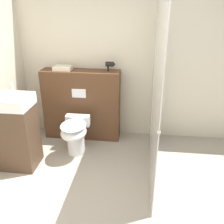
# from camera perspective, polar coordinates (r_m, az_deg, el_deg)

# --- Properties ---
(ground_plane) EXTENTS (12.00, 12.00, 0.00)m
(ground_plane) POSITION_cam_1_polar(r_m,az_deg,el_deg) (2.86, -6.15, -23.81)
(ground_plane) COLOR #9E9384
(wall_back) EXTENTS (8.00, 0.06, 2.50)m
(wall_back) POSITION_cam_1_polar(r_m,az_deg,el_deg) (4.02, -0.52, 11.54)
(wall_back) COLOR beige
(wall_back) RESTS_ON ground_plane
(partition_panel) EXTENTS (1.24, 0.31, 1.14)m
(partition_panel) POSITION_cam_1_polar(r_m,az_deg,el_deg) (4.10, -6.89, 1.66)
(partition_panel) COLOR #51331E
(partition_panel) RESTS_ON ground_plane
(shower_glass) EXTENTS (0.04, 1.85, 2.12)m
(shower_glass) POSITION_cam_1_polar(r_m,az_deg,el_deg) (3.13, 9.91, 3.88)
(shower_glass) COLOR silver
(shower_glass) RESTS_ON ground_plane
(toilet) EXTENTS (0.37, 0.54, 0.54)m
(toilet) POSITION_cam_1_polar(r_m,az_deg,el_deg) (3.71, -8.48, -5.02)
(toilet) COLOR white
(toilet) RESTS_ON ground_plane
(sink_vanity) EXTENTS (0.52, 0.42, 1.17)m
(sink_vanity) POSITION_cam_1_polar(r_m,az_deg,el_deg) (3.58, -21.16, -4.26)
(sink_vanity) COLOR #473323
(sink_vanity) RESTS_ON ground_plane
(hair_drier) EXTENTS (0.15, 0.07, 0.14)m
(hair_drier) POSITION_cam_1_polar(r_m,az_deg,el_deg) (3.83, -0.41, 10.81)
(hair_drier) COLOR black
(hair_drier) RESTS_ON partition_panel
(folded_towel) EXTENTS (0.28, 0.19, 0.06)m
(folded_towel) POSITION_cam_1_polar(r_m,az_deg,el_deg) (3.99, -11.17, 9.84)
(folded_towel) COLOR beige
(folded_towel) RESTS_ON partition_panel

